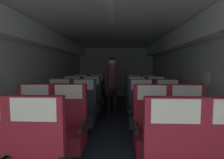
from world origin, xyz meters
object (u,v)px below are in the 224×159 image
at_px(seat_d_right_aisle, 156,102).
at_px(seat_e_left_window, 80,95).
at_px(seat_b_right_aisle, 188,132).
at_px(seat_e_right_aisle, 149,95).
at_px(seat_c_right_aisle, 168,112).
at_px(seat_d_left_window, 72,101).
at_px(seat_b_left_aisle, 68,129).
at_px(seat_d_right_window, 137,101).
at_px(seat_e_left_aisle, 96,95).
at_px(seat_b_left_window, 33,130).
at_px(seat_c_left_window, 59,111).
at_px(seat_d_left_aisle, 91,101).
at_px(seat_c_left_aisle, 83,111).
at_px(seat_b_right_window, 152,131).
at_px(seat_e_right_window, 134,95).
at_px(flight_attendant, 112,80).
at_px(seat_c_right_window, 142,112).

bearing_deg(seat_d_right_aisle, seat_e_left_window, 156.27).
relative_size(seat_b_right_aisle, seat_e_right_aisle, 1.00).
distance_m(seat_c_right_aisle, seat_e_left_window, 2.86).
bearing_deg(seat_d_left_window, seat_b_left_aisle, -75.47).
relative_size(seat_d_right_window, seat_e_left_aisle, 1.00).
bearing_deg(seat_d_left_window, seat_c_right_aisle, -23.81).
xyz_separation_m(seat_b_left_window, seat_d_right_window, (1.63, 1.90, 0.00)).
xyz_separation_m(seat_b_left_window, seat_b_left_aisle, (0.48, 0.03, 0.00)).
height_order(seat_c_left_window, seat_d_left_aisle, same).
xyz_separation_m(seat_c_left_window, seat_d_right_aisle, (2.12, 0.93, 0.00)).
height_order(seat_b_left_window, seat_c_left_aisle, same).
bearing_deg(seat_e_right_aisle, seat_b_right_window, -99.56).
relative_size(seat_d_right_aisle, seat_d_right_window, 1.00).
height_order(seat_b_left_window, seat_e_right_window, same).
bearing_deg(seat_d_right_aisle, seat_b_right_window, -104.26).
bearing_deg(seat_d_right_aisle, seat_c_left_aisle, -150.10).
bearing_deg(seat_b_right_aisle, seat_b_left_window, -179.52).
bearing_deg(seat_c_left_window, seat_b_left_window, -90.00).
distance_m(seat_b_right_aisle, seat_c_left_aisle, 1.88).
relative_size(seat_b_left_window, seat_b_right_window, 1.00).
height_order(seat_b_right_window, seat_d_right_aisle, same).
height_order(seat_d_left_window, seat_e_left_window, same).
bearing_deg(seat_e_right_aisle, seat_c_right_aisle, -89.68).
xyz_separation_m(seat_b_right_aisle, seat_d_left_window, (-2.13, 1.88, 0.00)).
bearing_deg(seat_b_right_aisle, seat_d_right_aisle, 89.95).
xyz_separation_m(seat_b_left_window, seat_d_right_aisle, (2.12, 1.90, 0.00)).
bearing_deg(seat_e_left_aisle, flight_attendant, -48.66).
xyz_separation_m(seat_e_left_window, seat_e_right_aisle, (2.14, 0.01, 0.00)).
height_order(seat_c_left_aisle, seat_c_right_window, same).
bearing_deg(seat_d_left_window, seat_d_right_window, 0.01).
bearing_deg(seat_c_right_aisle, seat_c_left_window, 179.58).
relative_size(seat_c_left_aisle, seat_d_right_window, 1.00).
xyz_separation_m(seat_c_left_window, seat_e_right_window, (1.64, 1.88, 0.00)).
bearing_deg(seat_c_left_aisle, seat_c_left_window, 178.66).
distance_m(seat_d_left_aisle, seat_d_right_aisle, 1.64).
height_order(seat_d_left_window, flight_attendant, flight_attendant).
xyz_separation_m(seat_c_left_window, seat_e_left_window, (-0.02, 1.87, 0.00)).
relative_size(seat_c_left_aisle, seat_e_right_aisle, 1.00).
relative_size(seat_b_right_window, seat_c_right_aisle, 1.00).
bearing_deg(flight_attendant, seat_b_left_aisle, 64.23).
bearing_deg(seat_c_left_window, seat_c_left_aisle, -1.34).
distance_m(seat_d_right_aisle, seat_e_right_aisle, 0.95).
xyz_separation_m(seat_b_left_window, seat_d_left_window, (-0.01, 1.89, 0.00)).
distance_m(seat_d_left_window, seat_d_left_aisle, 0.49).
xyz_separation_m(seat_b_right_window, seat_c_left_aisle, (-1.15, 0.95, 0.00)).
xyz_separation_m(seat_c_left_aisle, seat_e_right_aisle, (1.63, 1.89, 0.00)).
height_order(seat_c_right_window, seat_e_right_aisle, same).
bearing_deg(seat_e_right_aisle, seat_c_left_aisle, -130.76).
bearing_deg(seat_b_right_window, seat_c_left_aisle, 140.37).
bearing_deg(seat_e_right_aisle, seat_d_right_window, -116.95).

